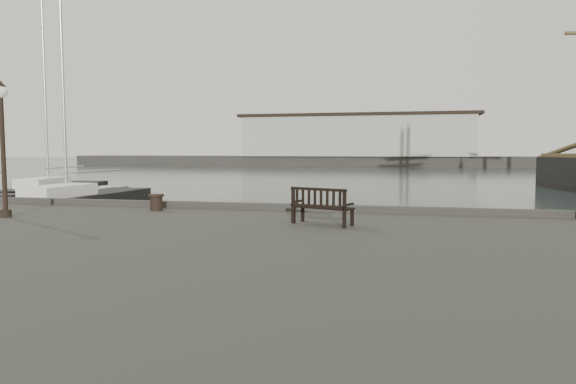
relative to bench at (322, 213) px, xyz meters
name	(u,v)px	position (x,y,z in m)	size (l,w,h in m)	color
ground	(340,268)	(0.10, 2.58, -1.82)	(400.00, 400.00, 0.00)	black
breakwater	(373,145)	(-4.46, 94.58, 2.48)	(140.00, 9.50, 12.20)	#383530
bench	(322,213)	(0.00, 0.00, 0.00)	(1.47, 0.94, 0.80)	black
bollard_left	(156,202)	(-4.86, 1.68, -0.03)	(0.42, 0.42, 0.45)	black
lamp_post	(2,130)	(-7.81, -0.46, 1.89)	(0.33, 0.33, 3.34)	black
yacht_b	(53,194)	(-21.58, 19.32, -1.57)	(4.33, 12.07, 15.36)	black
yacht_c	(74,205)	(-15.65, 13.22, -1.57)	(3.18, 11.46, 15.03)	black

